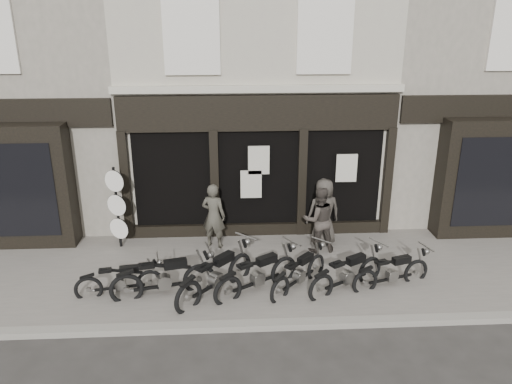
{
  "coord_description": "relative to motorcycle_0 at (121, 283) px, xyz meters",
  "views": [
    {
      "loc": [
        -0.74,
        -9.52,
        5.82
      ],
      "look_at": [
        -0.14,
        1.6,
        1.81
      ],
      "focal_mm": 35.0,
      "sensor_mm": 36.0,
      "label": 1
    }
  ],
  "objects": [
    {
      "name": "ground_plane",
      "position": [
        3.13,
        -0.02,
        -0.36
      ],
      "size": [
        90.0,
        90.0,
        0.0
      ],
      "primitive_type": "plane",
      "color": "#2D2B28",
      "rests_on": "ground"
    },
    {
      "name": "pavement",
      "position": [
        3.13,
        0.88,
        -0.3
      ],
      "size": [
        30.0,
        4.2,
        0.12
      ],
      "primitive_type": "cube",
      "color": "#69635C",
      "rests_on": "ground_plane"
    },
    {
      "name": "kerb",
      "position": [
        3.13,
        -1.27,
        -0.29
      ],
      "size": [
        30.0,
        0.25,
        0.13
      ],
      "primitive_type": "cube",
      "color": "gray",
      "rests_on": "ground_plane"
    },
    {
      "name": "central_building",
      "position": [
        3.13,
        5.93,
        3.72
      ],
      "size": [
        7.3,
        6.22,
        8.34
      ],
      "color": "#B3AE99",
      "rests_on": "ground"
    },
    {
      "name": "neighbour_left",
      "position": [
        -3.22,
        5.88,
        3.68
      ],
      "size": [
        5.6,
        6.73,
        8.34
      ],
      "color": "gray",
      "rests_on": "ground"
    },
    {
      "name": "neighbour_right",
      "position": [
        9.48,
        5.88,
        3.68
      ],
      "size": [
        5.6,
        6.73,
        8.34
      ],
      "color": "gray",
      "rests_on": "ground"
    },
    {
      "name": "motorcycle_0",
      "position": [
        0.0,
        0.0,
        0.0
      ],
      "size": [
        1.87,
        0.61,
        0.9
      ],
      "rotation": [
        0.0,
        0.0,
        0.18
      ],
      "color": "black",
      "rests_on": "ground"
    },
    {
      "name": "motorcycle_1",
      "position": [
        0.95,
        -0.08,
        0.07
      ],
      "size": [
        2.23,
        0.84,
        1.08
      ],
      "rotation": [
        0.0,
        0.0,
        0.23
      ],
      "color": "black",
      "rests_on": "ground"
    },
    {
      "name": "motorcycle_2",
      "position": [
        2.05,
        -0.07,
        0.08
      ],
      "size": [
        1.76,
        1.88,
        1.11
      ],
      "rotation": [
        0.0,
        0.0,
        0.83
      ],
      "color": "black",
      "rests_on": "ground"
    },
    {
      "name": "motorcycle_3",
      "position": [
        2.95,
        -0.02,
        0.06
      ],
      "size": [
        1.94,
        1.42,
        1.05
      ],
      "rotation": [
        0.0,
        0.0,
        0.57
      ],
      "color": "black",
      "rests_on": "ground"
    },
    {
      "name": "motorcycle_4",
      "position": [
        3.87,
        0.1,
        0.02
      ],
      "size": [
        1.52,
        1.57,
        0.94
      ],
      "rotation": [
        0.0,
        0.0,
        0.81
      ],
      "color": "black",
      "rests_on": "ground"
    },
    {
      "name": "motorcycle_5",
      "position": [
        4.91,
        -0.03,
        0.04
      ],
      "size": [
        1.9,
        1.3,
        1.0
      ],
      "rotation": [
        0.0,
        0.0,
        0.53
      ],
      "color": "black",
      "rests_on": "ground"
    },
    {
      "name": "motorcycle_6",
      "position": [
        5.93,
        0.03,
        0.01
      ],
      "size": [
        1.89,
        0.85,
        0.93
      ],
      "rotation": [
        0.0,
        0.0,
        0.3
      ],
      "color": "black",
      "rests_on": "ground"
    },
    {
      "name": "man_left",
      "position": [
        1.95,
        2.19,
        0.61
      ],
      "size": [
        0.72,
        0.59,
        1.7
      ],
      "primitive_type": "imported",
      "rotation": [
        0.0,
        0.0,
        2.8
      ],
      "color": "#423F36",
      "rests_on": "pavement"
    },
    {
      "name": "man_centre",
      "position": [
        4.58,
        1.81,
        0.61
      ],
      "size": [
        0.89,
        0.73,
        1.7
      ],
      "primitive_type": "imported",
      "rotation": [
        0.0,
        0.0,
        3.25
      ],
      "color": "#3C3530",
      "rests_on": "pavement"
    },
    {
      "name": "man_right",
      "position": [
        4.77,
        2.21,
        0.65
      ],
      "size": [
        0.95,
        0.7,
        1.77
      ],
      "primitive_type": "imported",
      "rotation": [
        0.0,
        0.0,
        3.32
      ],
      "color": "#3A3530",
      "rests_on": "pavement"
    },
    {
      "name": "advert_sign_post",
      "position": [
        -0.47,
        2.3,
        0.74
      ],
      "size": [
        0.52,
        0.35,
        2.26
      ],
      "rotation": [
        0.0,
        0.0,
        -0.42
      ],
      "color": "black",
      "rests_on": "ground"
    }
  ]
}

